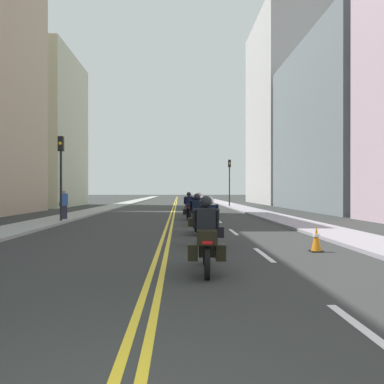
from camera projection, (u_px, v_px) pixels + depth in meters
The scene contains 19 objects.
ground_plane at pixel (175, 205), 50.74m from camera, with size 264.00×264.00×0.00m, color #2E312F.
sidewalk_left at pixel (122, 204), 50.52m from camera, with size 2.23×144.00×0.12m, color #9AA097.
sidewalk_right at pixel (227, 204), 50.96m from camera, with size 2.23×144.00×0.12m, color #958F98.
centreline_yellow_inner at pixel (174, 205), 50.74m from camera, with size 0.12×132.00×0.01m, color yellow.
centreline_yellow_outer at pixel (176, 205), 50.74m from camera, with size 0.12×132.00×0.01m, color yellow.
lane_dashes_white at pixel (208, 213), 31.84m from camera, with size 0.14×56.40×0.01m.
building_right_1 at pixel (348, 128), 36.10m from camera, with size 8.99×19.47×14.85m.
building_left_2 at pixel (38, 131), 45.13m from camera, with size 8.21×13.11×16.92m.
building_right_2 at pixel (289, 112), 55.71m from camera, with size 9.09×17.62×25.47m.
motorcycle_0 at pixel (206, 241), 8.49m from camera, with size 0.78×2.24×1.63m.
motorcycle_1 at pixel (210, 226), 12.53m from camera, with size 0.76×2.11×1.55m.
motorcycle_2 at pixel (197, 217), 16.07m from camera, with size 0.77×2.21×1.63m.
motorcycle_3 at pixel (200, 212), 20.10m from camera, with size 0.77×2.31×1.67m.
motorcycle_4 at pixel (189, 209), 24.05m from camera, with size 0.78×2.29×1.67m.
motorcycle_5 at pixel (190, 206), 28.30m from camera, with size 0.78×2.19×1.57m.
traffic_cone_0 at pixel (316, 239), 11.40m from camera, with size 0.35×0.35×0.73m.
traffic_light_near at pixel (61, 163), 21.77m from camera, with size 0.28×0.38×4.68m.
traffic_light_far at pixel (229, 175), 43.14m from camera, with size 0.28×0.38×5.08m.
pedestrian_0 at pixel (64, 205), 23.08m from camera, with size 0.49×0.39×1.80m.
Camera 1 is at (0.46, -2.78, 1.72)m, focal length 37.64 mm.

